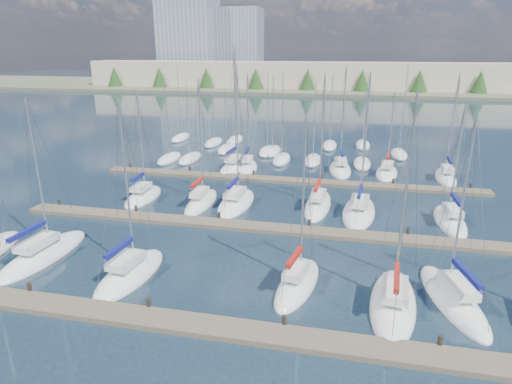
% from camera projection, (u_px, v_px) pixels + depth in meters
% --- Properties ---
extents(ground, '(400.00, 400.00, 0.00)m').
position_uv_depth(ground, '(310.00, 133.00, 77.15)').
color(ground, '#213342').
rests_on(ground, ground).
extents(dock_near, '(44.00, 1.93, 1.10)m').
position_uv_depth(dock_near, '(210.00, 327.00, 23.42)').
color(dock_near, '#6B5E4C').
rests_on(dock_near, ground).
extents(dock_mid, '(44.00, 1.93, 1.10)m').
position_uv_depth(dock_mid, '(261.00, 227.00, 36.38)').
color(dock_mid, '#6B5E4C').
rests_on(dock_mid, ground).
extents(dock_far, '(44.00, 1.93, 1.10)m').
position_uv_depth(dock_far, '(285.00, 180.00, 49.34)').
color(dock_far, '#6B5E4C').
rests_on(dock_far, ground).
extents(sailboat_h, '(2.76, 6.82, 11.63)m').
position_uv_depth(sailboat_h, '(143.00, 197.00, 43.77)').
color(sailboat_h, white).
rests_on(sailboat_h, ground).
extents(sailboat_l, '(3.65, 9.15, 13.44)m').
position_uv_depth(sailboat_l, '(359.00, 212.00, 39.84)').
color(sailboat_l, white).
rests_on(sailboat_l, ground).
extents(sailboat_m, '(2.50, 7.71, 10.92)m').
position_uv_depth(sailboat_m, '(450.00, 221.00, 37.70)').
color(sailboat_m, white).
rests_on(sailboat_m, ground).
extents(sailboat_p, '(3.26, 8.06, 13.41)m').
position_uv_depth(sailboat_p, '(340.00, 169.00, 53.65)').
color(sailboat_p, white).
rests_on(sailboat_p, ground).
extents(sailboat_r, '(2.74, 7.82, 12.75)m').
position_uv_depth(sailboat_r, '(446.00, 177.00, 50.34)').
color(sailboat_r, white).
rests_on(sailboat_r, ground).
extents(sailboat_q, '(3.38, 7.35, 10.57)m').
position_uv_depth(sailboat_q, '(387.00, 173.00, 52.10)').
color(sailboat_q, white).
rests_on(sailboat_q, ground).
extents(sailboat_b, '(3.17, 8.99, 12.23)m').
position_uv_depth(sailboat_b, '(44.00, 255.00, 31.56)').
color(sailboat_b, white).
rests_on(sailboat_b, ground).
extents(sailboat_e, '(3.52, 8.54, 13.24)m').
position_uv_depth(sailboat_e, '(393.00, 303.00, 25.53)').
color(sailboat_e, white).
rests_on(sailboat_e, ground).
extents(sailboat_j, '(3.10, 8.42, 13.99)m').
position_uv_depth(sailboat_j, '(236.00, 202.00, 42.16)').
color(sailboat_j, white).
rests_on(sailboat_j, ground).
extents(sailboat_i, '(2.20, 7.68, 12.72)m').
position_uv_depth(sailboat_i, '(201.00, 202.00, 42.24)').
color(sailboat_i, white).
rests_on(sailboat_i, ground).
extents(sailboat_f, '(4.11, 8.66, 12.06)m').
position_uv_depth(sailboat_f, '(453.00, 299.00, 25.95)').
color(sailboat_f, white).
rests_on(sailboat_f, ground).
extents(sailboat_o, '(3.30, 6.80, 12.52)m').
position_uv_depth(sailboat_o, '(248.00, 167.00, 54.70)').
color(sailboat_o, white).
rests_on(sailboat_o, ground).
extents(sailboat_c, '(3.30, 7.58, 12.49)m').
position_uv_depth(sailboat_c, '(130.00, 274.00, 28.88)').
color(sailboat_c, white).
rests_on(sailboat_c, ground).
extents(sailboat_k, '(2.76, 8.81, 13.25)m').
position_uv_depth(sailboat_k, '(318.00, 205.00, 41.48)').
color(sailboat_k, white).
rests_on(sailboat_k, ground).
extents(sailboat_d, '(3.33, 7.21, 11.66)m').
position_uv_depth(sailboat_d, '(297.00, 284.00, 27.63)').
color(sailboat_d, white).
rests_on(sailboat_d, ground).
extents(sailboat_n, '(3.11, 8.92, 15.69)m').
position_uv_depth(sailboat_n, '(234.00, 166.00, 54.95)').
color(sailboat_n, white).
rests_on(sailboat_n, ground).
extents(distant_boats, '(36.93, 20.75, 13.30)m').
position_uv_depth(distant_boats, '(270.00, 151.00, 62.90)').
color(distant_boats, '#9EA0A5').
rests_on(distant_boats, ground).
extents(shoreline, '(400.00, 60.00, 38.00)m').
position_uv_depth(shoreline, '(298.00, 68.00, 160.55)').
color(shoreline, '#666B51').
rests_on(shoreline, ground).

